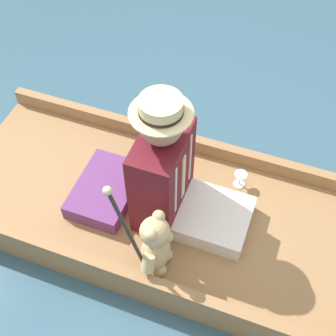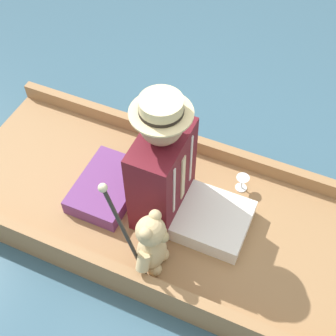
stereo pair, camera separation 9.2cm
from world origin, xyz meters
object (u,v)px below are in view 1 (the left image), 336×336
Objects in this scene: seated_person at (172,176)px; walking_cane at (126,228)px; teddy_bear at (156,245)px; wine_glass at (240,177)px.

seated_person reaches higher than walking_cane.
seated_person is at bearing 170.64° from walking_cane.
walking_cane reaches higher than teddy_bear.
walking_cane is (0.77, -0.40, 0.36)m from wine_glass.
wine_glass is at bearing 152.21° from walking_cane.
walking_cane is (0.08, -0.12, 0.23)m from teddy_bear.
walking_cane is at bearing -2.43° from seated_person.
seated_person reaches higher than teddy_bear.
walking_cane is at bearing -54.69° from teddy_bear.
walking_cane is (0.44, -0.07, 0.09)m from seated_person.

